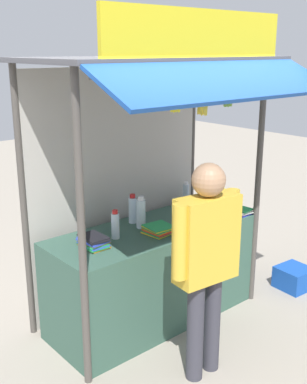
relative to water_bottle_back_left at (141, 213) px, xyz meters
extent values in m
plane|color=#9E9384|center=(0.08, -0.08, -1.08)|extent=(20.00, 20.00, 0.00)
cube|color=#385B4C|center=(0.08, -0.08, -0.61)|extent=(2.05, 0.79, 0.94)
cylinder|color=#4C4742|center=(-0.94, -0.48, 0.14)|extent=(0.06, 0.06, 2.44)
cylinder|color=#4C4742|center=(1.11, -0.48, 0.14)|extent=(0.06, 0.06, 2.44)
cylinder|color=#4C4742|center=(-0.94, 0.45, 0.14)|extent=(0.06, 0.06, 2.44)
cylinder|color=#4C4742|center=(1.11, 0.45, 0.14)|extent=(0.06, 0.06, 2.44)
cube|color=#B7B2A8|center=(0.08, 0.45, 0.11)|extent=(2.01, 0.04, 2.39)
cube|color=#3F3F44|center=(0.08, -0.11, 1.38)|extent=(2.25, 1.13, 0.04)
cube|color=#194799|center=(0.08, -0.93, 1.24)|extent=(2.21, 0.51, 0.26)
cube|color=yellow|center=(0.08, -0.63, 1.58)|extent=(1.84, 0.04, 0.35)
cylinder|color=#59544C|center=(0.08, -0.58, 1.28)|extent=(1.95, 0.02, 0.02)
cylinder|color=silver|center=(0.00, 0.00, -0.01)|extent=(0.09, 0.09, 0.27)
cylinder|color=white|center=(0.00, 0.00, 0.15)|extent=(0.06, 0.06, 0.04)
cylinder|color=silver|center=(-0.34, -0.06, -0.03)|extent=(0.07, 0.07, 0.23)
cylinder|color=red|center=(-0.34, -0.06, 0.10)|extent=(0.05, 0.05, 0.03)
cylinder|color=silver|center=(0.83, 0.25, -0.04)|extent=(0.07, 0.07, 0.21)
cylinder|color=white|center=(0.83, 0.25, 0.09)|extent=(0.04, 0.04, 0.03)
cylinder|color=silver|center=(0.03, 0.16, -0.02)|extent=(0.08, 0.08, 0.25)
cylinder|color=red|center=(0.03, 0.16, 0.12)|extent=(0.05, 0.05, 0.03)
cylinder|color=silver|center=(1.05, 0.04, -0.01)|extent=(0.08, 0.08, 0.26)
cylinder|color=red|center=(1.05, 0.04, 0.13)|extent=(0.05, 0.05, 0.04)
cube|color=blue|center=(0.76, -0.20, -0.14)|extent=(0.25, 0.31, 0.01)
cube|color=white|center=(0.75, -0.20, -0.13)|extent=(0.24, 0.30, 0.01)
cube|color=purple|center=(0.75, -0.20, -0.12)|extent=(0.24, 0.29, 0.01)
cube|color=black|center=(0.75, -0.20, -0.11)|extent=(0.26, 0.31, 0.01)
cube|color=red|center=(0.76, -0.19, -0.10)|extent=(0.26, 0.31, 0.01)
cube|color=red|center=(0.74, -0.20, -0.09)|extent=(0.24, 0.29, 0.01)
cube|color=yellow|center=(0.75, -0.19, -0.08)|extent=(0.23, 0.29, 0.01)
cube|color=red|center=(0.74, -0.20, -0.07)|extent=(0.26, 0.31, 0.01)
cube|color=orange|center=(-0.59, -0.09, -0.14)|extent=(0.18, 0.25, 0.01)
cube|color=green|center=(-0.60, -0.10, -0.13)|extent=(0.18, 0.25, 0.01)
cube|color=blue|center=(-0.60, -0.10, -0.12)|extent=(0.18, 0.25, 0.01)
cube|color=green|center=(-0.59, -0.08, -0.11)|extent=(0.20, 0.26, 0.01)
cube|color=orange|center=(-0.59, -0.08, -0.10)|extent=(0.19, 0.26, 0.01)
cube|color=blue|center=(-0.60, -0.09, -0.09)|extent=(0.20, 0.26, 0.01)
cube|color=blue|center=(-0.59, -0.08, -0.08)|extent=(0.18, 0.25, 0.01)
cube|color=black|center=(-0.59, -0.09, -0.07)|extent=(0.20, 0.27, 0.01)
cube|color=black|center=(-0.59, -0.09, -0.06)|extent=(0.18, 0.25, 0.01)
cube|color=blue|center=(1.01, -0.34, -0.14)|extent=(0.18, 0.24, 0.01)
cube|color=blue|center=(1.01, -0.33, -0.13)|extent=(0.19, 0.24, 0.01)
cube|color=purple|center=(1.01, -0.34, -0.12)|extent=(0.17, 0.23, 0.01)
cube|color=white|center=(1.01, -0.35, -0.12)|extent=(0.19, 0.24, 0.01)
cube|color=white|center=(1.01, -0.33, -0.10)|extent=(0.17, 0.23, 0.01)
cube|color=green|center=(1.02, -0.34, -0.09)|extent=(0.19, 0.25, 0.01)
cube|color=yellow|center=(0.03, -0.21, -0.14)|extent=(0.25, 0.25, 0.01)
cube|color=green|center=(0.03, -0.22, -0.13)|extent=(0.24, 0.24, 0.01)
cube|color=red|center=(0.04, -0.22, -0.12)|extent=(0.25, 0.25, 0.01)
cube|color=orange|center=(0.04, -0.21, -0.11)|extent=(0.24, 0.24, 0.01)
cube|color=green|center=(0.04, -0.21, -0.10)|extent=(0.23, 0.23, 0.01)
cube|color=green|center=(0.04, -0.22, -0.09)|extent=(0.25, 0.25, 0.01)
cube|color=yellow|center=(0.03, -0.22, -0.08)|extent=(0.24, 0.24, 0.01)
cube|color=green|center=(0.03, -0.21, -0.08)|extent=(0.25, 0.25, 0.01)
cylinder|color=#332D23|center=(0.19, -0.58, 1.20)|extent=(0.01, 0.01, 0.14)
cylinder|color=olive|center=(0.19, -0.58, 1.11)|extent=(0.04, 0.04, 0.04)
ellipsoid|color=yellow|center=(0.20, -0.57, 1.02)|extent=(0.04, 0.07, 0.16)
ellipsoid|color=yellow|center=(0.21, -0.56, 1.02)|extent=(0.07, 0.07, 0.16)
ellipsoid|color=yellow|center=(0.18, -0.55, 1.03)|extent=(0.09, 0.04, 0.16)
ellipsoid|color=yellow|center=(0.17, -0.57, 1.02)|extent=(0.05, 0.07, 0.16)
ellipsoid|color=yellow|center=(0.17, -0.59, 1.02)|extent=(0.06, 0.07, 0.16)
ellipsoid|color=yellow|center=(0.18, -0.60, 1.02)|extent=(0.07, 0.04, 0.16)
ellipsoid|color=yellow|center=(0.20, -0.59, 1.02)|extent=(0.06, 0.06, 0.16)
cylinder|color=#332D23|center=(-0.12, -0.58, 1.22)|extent=(0.01, 0.01, 0.09)
cylinder|color=olive|center=(-0.12, -0.58, 1.16)|extent=(0.04, 0.04, 0.04)
ellipsoid|color=yellow|center=(-0.10, -0.58, 1.07)|extent=(0.04, 0.08, 0.16)
ellipsoid|color=yellow|center=(-0.11, -0.57, 1.07)|extent=(0.05, 0.06, 0.17)
ellipsoid|color=yellow|center=(-0.12, -0.56, 1.07)|extent=(0.08, 0.05, 0.16)
ellipsoid|color=yellow|center=(-0.14, -0.55, 1.08)|extent=(0.08, 0.07, 0.17)
ellipsoid|color=yellow|center=(-0.14, -0.57, 1.07)|extent=(0.05, 0.07, 0.17)
ellipsoid|color=yellow|center=(-0.15, -0.58, 1.08)|extent=(0.05, 0.09, 0.16)
ellipsoid|color=yellow|center=(-0.14, -0.60, 1.08)|extent=(0.08, 0.06, 0.17)
ellipsoid|color=yellow|center=(-0.12, -0.59, 1.07)|extent=(0.07, 0.04, 0.16)
ellipsoid|color=yellow|center=(-0.10, -0.59, 1.07)|extent=(0.07, 0.07, 0.17)
cylinder|color=#332D23|center=(0.48, -0.58, 1.22)|extent=(0.01, 0.01, 0.09)
cylinder|color=olive|center=(0.48, -0.58, 1.16)|extent=(0.04, 0.04, 0.04)
ellipsoid|color=#6EA039|center=(0.51, -0.58, 1.07)|extent=(0.05, 0.09, 0.16)
ellipsoid|color=#6EA039|center=(0.49, -0.56, 1.07)|extent=(0.07, 0.07, 0.17)
ellipsoid|color=#6EA039|center=(0.48, -0.56, 1.07)|extent=(0.07, 0.04, 0.16)
ellipsoid|color=#6EA039|center=(0.46, -0.57, 1.07)|extent=(0.06, 0.08, 0.17)
ellipsoid|color=#6EA039|center=(0.46, -0.58, 1.07)|extent=(0.05, 0.07, 0.17)
ellipsoid|color=#6EA039|center=(0.47, -0.60, 1.07)|extent=(0.09, 0.05, 0.17)
ellipsoid|color=#6EA039|center=(0.49, -0.59, 1.07)|extent=(0.07, 0.07, 0.17)
cylinder|color=#383842|center=(-0.27, -0.99, -0.66)|extent=(0.14, 0.14, 0.84)
cylinder|color=#383842|center=(-0.07, -0.99, -0.66)|extent=(0.14, 0.14, 0.84)
cube|color=gold|center=(-0.17, -0.99, 0.09)|extent=(0.52, 0.26, 0.67)
cylinder|color=gold|center=(-0.45, -0.99, 0.14)|extent=(0.11, 0.11, 0.57)
cylinder|color=gold|center=(0.11, -0.99, 0.14)|extent=(0.11, 0.11, 0.57)
sphere|color=tan|center=(-0.17, -0.99, 0.55)|extent=(0.25, 0.25, 0.25)
cube|color=#194CB2|center=(1.65, -0.64, -0.96)|extent=(0.37, 0.37, 0.24)
camera|label=1|loc=(-2.66, -3.28, 1.46)|focal=44.96mm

